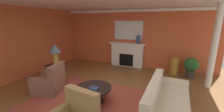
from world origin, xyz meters
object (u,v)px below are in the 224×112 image
sofa (166,106)px  table_lamp (55,50)px  side_table (57,72)px  vase_mantel_right (138,40)px  vase_tall_corner (174,66)px  mantel_mirror (128,30)px  fireplace (127,55)px  armchair_near_window (50,83)px  potted_plant (191,66)px  coffee_table (94,91)px

sofa → table_lamp: table_lamp is taller
side_table → vase_mantel_right: vase_mantel_right is taller
vase_tall_corner → mantel_mirror: bearing=169.3°
fireplace → mantel_mirror: 1.24m
mantel_mirror → armchair_near_window: 4.25m
vase_tall_corner → potted_plant: (0.60, -0.15, 0.13)m
fireplace → side_table: bearing=-122.4°
coffee_table → armchair_near_window: bearing=-178.7°
armchair_near_window → potted_plant: (4.31, 3.12, 0.19)m
mantel_mirror → coffee_table: 3.94m
vase_mantel_right → table_lamp: bearing=-130.0°
mantel_mirror → side_table: 3.79m
coffee_table → vase_tall_corner: 3.86m
sofa → side_table: bearing=171.6°
potted_plant → sofa: bearing=-104.9°
coffee_table → vase_mantel_right: size_ratio=2.56×
vase_tall_corner → coffee_table: bearing=-123.1°
armchair_near_window → coffee_table: armchair_near_window is taller
mantel_mirror → coffee_table: bearing=-88.3°
sofa → vase_tall_corner: sofa is taller
coffee_table → table_lamp: bearing=161.5°
fireplace → potted_plant: size_ratio=2.16×
sofa → side_table: (-3.85, 0.57, 0.10)m
mantel_mirror → vase_tall_corner: bearing=-10.7°
armchair_near_window → table_lamp: (-0.34, 0.68, 0.92)m
fireplace → vase_tall_corner: size_ratio=2.52×
fireplace → armchair_near_window: (-1.50, -3.57, -0.26)m
fireplace → table_lamp: table_lamp is taller
mantel_mirror → potted_plant: bearing=-11.5°
armchair_near_window → coffee_table: (1.60, 0.04, 0.03)m
vase_mantel_right → armchair_near_window: bearing=-120.2°
armchair_near_window → vase_tall_corner: (3.71, 3.27, 0.05)m
coffee_table → potted_plant: bearing=48.7°
mantel_mirror → table_lamp: bearing=-121.4°
mantel_mirror → sofa: size_ratio=0.66×
fireplace → vase_mantel_right: vase_mantel_right is taller
sofa → fireplace: bearing=120.3°
sofa → coffee_table: sofa is taller
mantel_mirror → side_table: size_ratio=2.02×
armchair_near_window → side_table: armchair_near_window is taller
coffee_table → fireplace: bearing=91.7°
sofa → table_lamp: bearing=171.6°
fireplace → vase_tall_corner: fireplace is taller
table_lamp → armchair_near_window: bearing=-63.7°
armchair_near_window → side_table: (-0.34, 0.68, 0.09)m
table_lamp → potted_plant: (4.65, 2.43, -0.73)m
table_lamp → vase_tall_corner: (4.05, 2.59, -0.87)m
mantel_mirror → potted_plant: size_ratio=1.70×
fireplace → table_lamp: (-1.83, -2.89, 0.66)m
mantel_mirror → vase_tall_corner: (2.22, -0.42, -1.44)m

